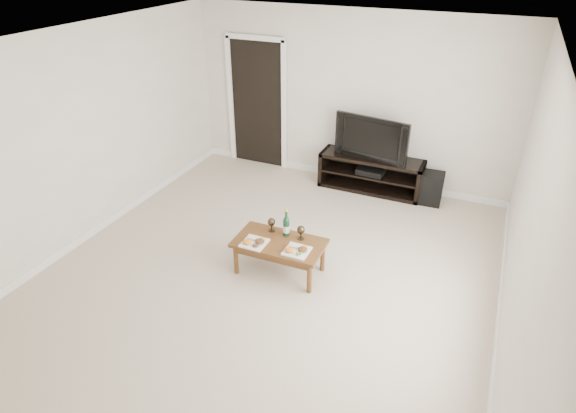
# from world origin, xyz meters

# --- Properties ---
(floor) EXTENTS (5.50, 5.50, 0.00)m
(floor) POSITION_xyz_m (0.00, 0.00, 0.00)
(floor) COLOR #BFB09A
(floor) RESTS_ON ground
(back_wall) EXTENTS (5.00, 0.04, 2.60)m
(back_wall) POSITION_xyz_m (0.00, 2.77, 1.30)
(back_wall) COLOR beige
(back_wall) RESTS_ON ground
(ceiling) EXTENTS (5.00, 5.50, 0.04)m
(ceiling) POSITION_xyz_m (0.00, 0.00, 2.62)
(ceiling) COLOR white
(ceiling) RESTS_ON back_wall
(doorway) EXTENTS (0.90, 0.02, 2.05)m
(doorway) POSITION_xyz_m (-1.55, 2.73, 1.02)
(doorway) COLOR black
(doorway) RESTS_ON ground
(media_console) EXTENTS (1.57, 0.45, 0.55)m
(media_console) POSITION_xyz_m (0.49, 2.50, 0.28)
(media_console) COLOR black
(media_console) RESTS_ON ground
(television) EXTENTS (1.14, 0.33, 0.65)m
(television) POSITION_xyz_m (0.49, 2.50, 0.88)
(television) COLOR black
(television) RESTS_ON media_console
(av_receiver) EXTENTS (0.41, 0.32, 0.08)m
(av_receiver) POSITION_xyz_m (0.50, 2.48, 0.33)
(av_receiver) COLOR black
(av_receiver) RESTS_ON media_console
(subwoofer) EXTENTS (0.33, 0.33, 0.47)m
(subwoofer) POSITION_xyz_m (1.42, 2.46, 0.23)
(subwoofer) COLOR black
(subwoofer) RESTS_ON ground
(coffee_table) EXTENTS (1.04, 0.58, 0.42)m
(coffee_table) POSITION_xyz_m (0.10, 0.03, 0.21)
(coffee_table) COLOR #593718
(coffee_table) RESTS_ON ground
(plate_left) EXTENTS (0.27, 0.27, 0.07)m
(plate_left) POSITION_xyz_m (-0.15, -0.13, 0.45)
(plate_left) COLOR white
(plate_left) RESTS_ON coffee_table
(plate_right) EXTENTS (0.27, 0.27, 0.07)m
(plate_right) POSITION_xyz_m (0.36, -0.08, 0.45)
(plate_right) COLOR white
(plate_right) RESTS_ON coffee_table
(wine_bottle) EXTENTS (0.07, 0.07, 0.35)m
(wine_bottle) POSITION_xyz_m (0.11, 0.18, 0.59)
(wine_bottle) COLOR #0E331C
(wine_bottle) RESTS_ON coffee_table
(goblet_left) EXTENTS (0.09, 0.09, 0.17)m
(goblet_left) POSITION_xyz_m (-0.08, 0.20, 0.51)
(goblet_left) COLOR #362B1D
(goblet_left) RESTS_ON coffee_table
(goblet_right) EXTENTS (0.09, 0.09, 0.17)m
(goblet_right) POSITION_xyz_m (0.30, 0.18, 0.51)
(goblet_right) COLOR #362B1D
(goblet_right) RESTS_ON coffee_table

